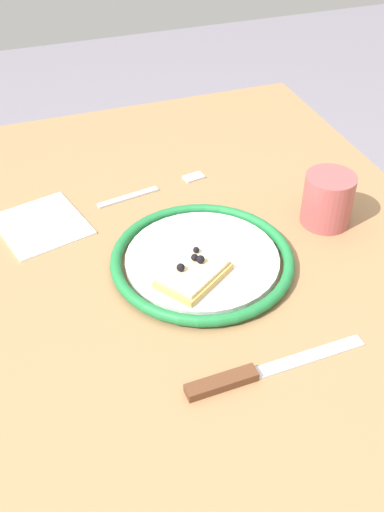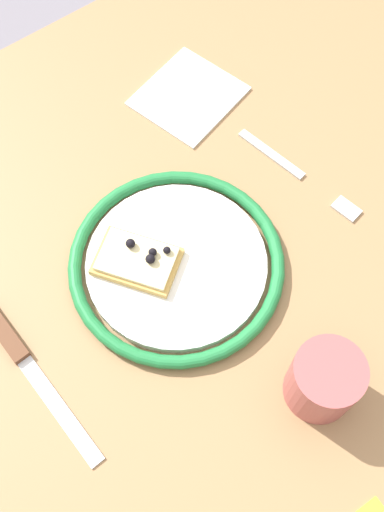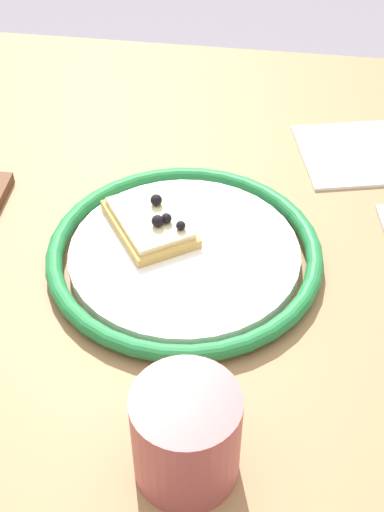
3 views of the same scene
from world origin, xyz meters
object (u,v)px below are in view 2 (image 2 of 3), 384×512
knife (18,352)px  fork (299,174)px  plate (176,264)px  dining_table (150,290)px  cup (324,381)px  napkin (188,96)px  pizza_slice_near (138,261)px

knife → fork: 0.43m
plate → fork: 0.21m
knife → fork: size_ratio=1.20×
plate → dining_table: bearing=-44.3°
cup → napkin: cup is taller
knife → cup: cup is taller
cup → pizza_slice_near: bearing=-73.3°
plate → cup: cup is taller
knife → plate: bearing=174.0°
knife → cup: size_ratio=2.84×
fork → cup: cup is taller
dining_table → plate: bearing=135.7°
pizza_slice_near → napkin: (-0.21, -0.18, -0.02)m
pizza_slice_near → napkin: size_ratio=0.89×
pizza_slice_near → fork: pizza_slice_near is taller
plate → cup: 0.23m
plate → fork: bearing=-177.1°
dining_table → napkin: napkin is taller
plate → knife: bearing=-6.0°
pizza_slice_near → dining_table: bearing=-169.5°
knife → napkin: (-0.39, -0.19, -0.00)m
dining_table → pizza_slice_near: pizza_slice_near is taller
dining_table → pizza_slice_near: size_ratio=9.43×
knife → napkin: bearing=-154.6°
plate → napkin: 0.27m
pizza_slice_near → knife: 0.18m
dining_table → pizza_slice_near: (0.01, 0.00, 0.11)m
dining_table → napkin: size_ratio=8.37×
dining_table → napkin: 0.29m
dining_table → cup: 0.29m
dining_table → cup: cup is taller
napkin → cup: bearing=72.1°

